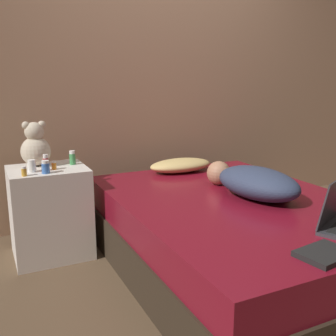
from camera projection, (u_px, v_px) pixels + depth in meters
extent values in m
plane|color=brown|center=(234.00, 269.00, 2.53)|extent=(12.00, 12.00, 0.00)
cube|color=tan|center=(154.00, 66.00, 3.33)|extent=(8.00, 0.06, 2.60)
cube|color=#2D2319|center=(235.00, 249.00, 2.50)|extent=(1.40, 1.94, 0.27)
cube|color=maroon|center=(236.00, 214.00, 2.44)|extent=(1.37, 1.90, 0.20)
cube|color=silver|center=(50.00, 212.00, 2.67)|extent=(0.50, 0.44, 0.62)
ellipsoid|color=tan|center=(181.00, 165.00, 3.11)|extent=(0.51, 0.26, 0.10)
ellipsoid|color=#2D3851|center=(258.00, 183.00, 2.42)|extent=(0.42, 0.64, 0.19)
sphere|color=#A87556|center=(219.00, 173.00, 2.73)|extent=(0.17, 0.17, 0.17)
cylinder|color=#A87556|center=(271.00, 188.00, 2.54)|extent=(0.09, 0.27, 0.06)
cube|color=#333338|center=(334.00, 200.00, 1.94)|extent=(0.32, 0.19, 0.24)
cube|color=black|center=(334.00, 200.00, 1.94)|extent=(0.29, 0.17, 0.21)
sphere|color=beige|center=(36.00, 151.00, 2.66)|extent=(0.20, 0.20, 0.20)
sphere|color=beige|center=(34.00, 132.00, 2.63)|extent=(0.13, 0.13, 0.13)
sphere|color=beige|center=(26.00, 125.00, 2.60)|extent=(0.05, 0.05, 0.05)
sphere|color=beige|center=(42.00, 125.00, 2.64)|extent=(0.05, 0.05, 0.05)
cylinder|color=white|center=(32.00, 167.00, 2.49)|extent=(0.05, 0.05, 0.06)
cylinder|color=white|center=(31.00, 161.00, 2.48)|extent=(0.05, 0.05, 0.02)
cylinder|color=gold|center=(24.00, 172.00, 2.39)|extent=(0.03, 0.03, 0.05)
cylinder|color=white|center=(24.00, 167.00, 2.38)|extent=(0.03, 0.03, 0.01)
cylinder|color=#3866B2|center=(46.00, 168.00, 2.45)|extent=(0.05, 0.05, 0.06)
cylinder|color=white|center=(45.00, 162.00, 2.44)|extent=(0.05, 0.05, 0.02)
cylinder|color=orange|center=(54.00, 166.00, 2.56)|extent=(0.03, 0.03, 0.04)
cylinder|color=white|center=(54.00, 162.00, 2.55)|extent=(0.03, 0.03, 0.01)
cylinder|color=#B72D2D|center=(46.00, 164.00, 2.52)|extent=(0.03, 0.03, 0.08)
cylinder|color=white|center=(45.00, 156.00, 2.51)|extent=(0.03, 0.03, 0.02)
cylinder|color=#3D8E4C|center=(72.00, 159.00, 2.70)|extent=(0.04, 0.04, 0.08)
cylinder|color=white|center=(72.00, 152.00, 2.69)|extent=(0.04, 0.04, 0.02)
cube|color=black|center=(325.00, 254.00, 1.63)|extent=(0.25, 0.20, 0.02)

